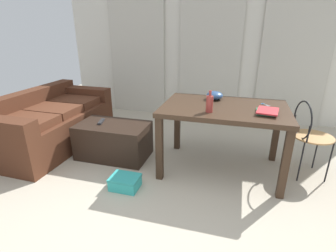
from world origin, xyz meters
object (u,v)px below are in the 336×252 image
Objects in this scene: bottle_near at (210,104)px; tv_remote_primary at (101,121)px; shoebox at (125,182)px; bowl at (215,95)px; couch at (51,123)px; wire_chair at (308,131)px; coffee_table at (114,140)px; scissors at (264,104)px; craft_table at (224,115)px; book_stack at (267,111)px.

bottle_near is 1.16× the size of tv_remote_primary.
bottle_near reaches higher than tv_remote_primary.
bowl is at bearing 50.20° from shoebox.
wire_chair reaches higher than couch.
coffee_table is 0.28m from tv_remote_primary.
couch reaches higher than tv_remote_primary.
coffee_table is 7.92× the size of scissors.
tv_remote_primary reaches higher than coffee_table.
wire_chair is at bearing 19.87° from bottle_near.
tv_remote_primary is (-2.36, -0.15, -0.08)m from wire_chair.
craft_table is 6.90× the size of bowl.
coffee_table is 4.63× the size of tv_remote_primary.
craft_table is at bearing -156.41° from scissors.
tv_remote_primary is at bearing -178.85° from craft_table.
bowl is (-0.14, 0.25, 0.15)m from craft_table.
book_stack is 1.54× the size of tv_remote_primary.
craft_table is at bearing -172.15° from wire_chair.
tv_remote_primary is (-0.16, 0.02, 0.23)m from coffee_table.
shoebox is at bearing -54.94° from coffee_table.
craft_table is 7.04× the size of tv_remote_primary.
tv_remote_primary is (-1.36, 0.21, -0.40)m from bottle_near.
wire_chair is (0.87, 0.12, -0.13)m from craft_table.
shoebox is (-0.76, -0.92, -0.74)m from bowl.
book_stack is 0.99× the size of shoebox.
craft_table is at bearing -0.99° from couch.
shoebox is (-1.77, -0.79, -0.46)m from wire_chair.
bowl is 0.56m from scissors.
tv_remote_primary is at bearing -168.27° from bowl.
scissors reaches higher than couch.
couch is 9.39× the size of tv_remote_primary.
bottle_near is at bearing -89.88° from bowl.
bowl is (2.19, 0.21, 0.49)m from couch.
bottle_near is at bearing -7.37° from couch.
craft_table is 0.46m from scissors.
scissors is at bearing -7.26° from bowl.
shoebox is at bearing -129.80° from bowl.
couch is 2.03× the size of coffee_table.
scissors is (0.55, -0.07, -0.05)m from bowl.
bottle_near is (-1.01, -0.36, 0.32)m from wire_chair.
bottle_near reaches higher than book_stack.
scissors is (-0.46, 0.06, 0.23)m from wire_chair.
scissors is (2.74, 0.14, 0.45)m from couch.
bottle_near is at bearing 28.85° from shoebox.
couch is 1.34× the size of craft_table.
book_stack is at bearing -151.09° from wire_chair.
tv_remote_primary is (-1.36, -0.28, -0.36)m from bowl.
coffee_table is at bearing -177.69° from craft_table.
book_stack is at bearing -3.64° from couch.
couch is 8.13× the size of bottle_near.
tv_remote_primary is 0.64× the size of shoebox.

